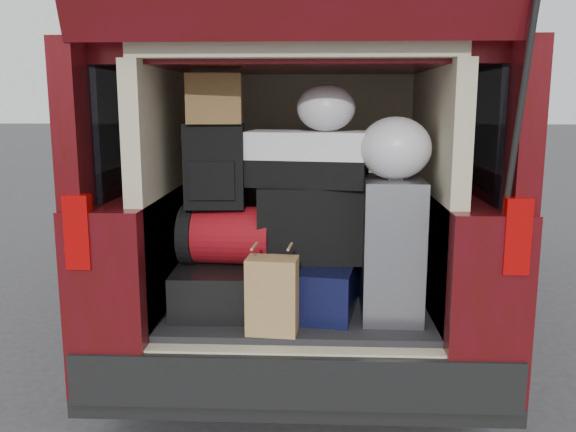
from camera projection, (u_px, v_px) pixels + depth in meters
The scene contains 14 objects.
ground at pixel (296, 428), 2.90m from camera, with size 80.00×80.00×0.00m, color #333335.
minivan at pixel (304, 186), 4.56m from camera, with size 1.90×5.35×2.77m.
load_floor at pixel (298, 350), 3.12m from camera, with size 1.24×1.05×0.55m, color black.
black_hardshell at pixel (218, 286), 2.94m from camera, with size 0.38×0.53×0.21m, color black.
navy_hardshell at pixel (309, 285), 2.93m from camera, with size 0.43×0.53×0.23m, color black.
silver_roller at pixel (391, 247), 2.81m from camera, with size 0.27×0.43×0.64m, color silver.
kraft_bag at pixel (272, 296), 2.60m from camera, with size 0.21×0.14×0.33m, color #A8774B.
red_duffel at pixel (227, 235), 2.93m from camera, with size 0.43×0.28×0.28m, color maroon.
black_soft_case at pixel (310, 222), 2.92m from camera, with size 0.50×0.30×0.36m, color black.
backpack at pixel (214, 166), 2.84m from camera, with size 0.28×0.17×0.39m, color black.
twotone_duffel at pixel (306, 158), 2.87m from camera, with size 0.57×0.29×0.25m, color white.
grocery_sack_lower at pixel (215, 99), 2.78m from camera, with size 0.25×0.20×0.22m, color brown.
plastic_bag_center at pixel (326, 108), 2.80m from camera, with size 0.27×0.25×0.22m, color silver.
plastic_bag_right at pixel (395, 148), 2.69m from camera, with size 0.32×0.30×0.28m, color silver.
Camera 1 is at (0.08, -2.66, 1.53)m, focal length 38.00 mm.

